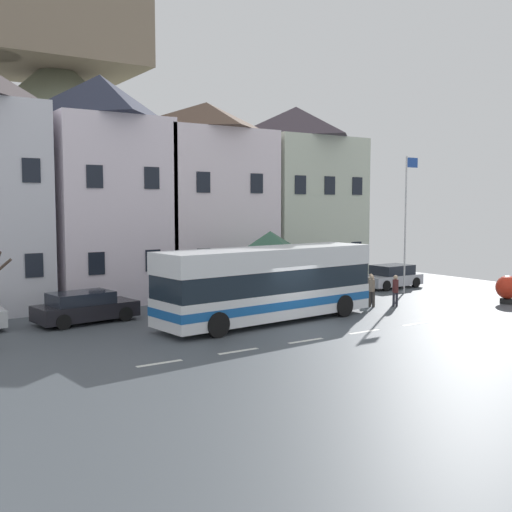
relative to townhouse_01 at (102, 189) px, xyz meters
name	(u,v)px	position (x,y,z in m)	size (l,w,h in m)	color
ground_plane	(307,329)	(4.40, -12.18, -6.00)	(40.00, 60.00, 0.07)	#484F56
townhouse_01	(102,189)	(0.00, 0.00, 0.00)	(5.87, 6.42, 11.94)	white
townhouse_02	(207,198)	(6.10, -0.52, -0.48)	(6.77, 5.38, 10.98)	white
townhouse_03	(296,195)	(13.10, 0.23, -0.26)	(6.72, 6.88, 11.43)	beige
hilltop_castle	(58,156)	(2.28, 16.25, 2.86)	(35.70, 35.70, 23.77)	#6B725B
transit_bus	(268,285)	(3.80, -10.12, -4.33)	(10.62, 3.52, 3.25)	white
bus_shelter	(270,244)	(6.84, -5.91, -2.91)	(3.60, 3.60, 3.76)	#473D33
parked_car_00	(296,286)	(9.13, -5.14, -5.36)	(4.26, 2.24, 1.23)	navy
parked_car_01	(391,277)	(16.40, -5.17, -5.29)	(4.10, 2.14, 1.40)	silver
parked_car_02	(85,307)	(-2.94, -5.86, -5.30)	(4.51, 2.44, 1.35)	black
pedestrian_00	(371,288)	(11.28, -8.75, -5.18)	(0.29, 0.36, 1.52)	black
pedestrian_01	(372,290)	(10.39, -9.74, -5.09)	(0.29, 0.30, 1.60)	#38332D
pedestrian_02	(395,288)	(11.46, -10.32, -5.05)	(0.31, 0.29, 1.60)	#2D2D38
public_bench	(230,290)	(5.92, -3.43, -5.49)	(1.76, 0.48, 0.87)	#473828
flagpole	(406,215)	(15.42, -7.27, -1.45)	(0.95, 0.10, 7.87)	silver
harbour_buoy	(507,288)	(17.02, -12.84, -5.17)	(1.21, 1.21, 1.46)	black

